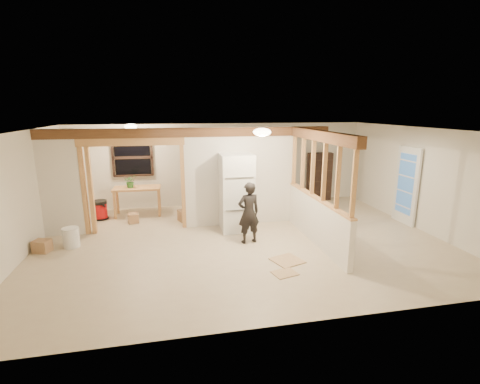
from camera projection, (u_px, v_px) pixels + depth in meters
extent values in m
cube|color=beige|center=(242.00, 240.00, 7.96)|extent=(9.00, 6.50, 0.01)
cube|color=white|center=(242.00, 130.00, 7.37)|extent=(9.00, 6.50, 0.01)
cube|color=silver|center=(221.00, 164.00, 10.76)|extent=(9.00, 0.01, 2.50)
cube|color=silver|center=(293.00, 241.00, 4.57)|extent=(9.00, 0.01, 2.50)
cube|color=silver|center=(17.00, 197.00, 6.79)|extent=(0.01, 6.50, 2.50)
cube|color=silver|center=(421.00, 179.00, 8.54)|extent=(0.01, 6.50, 2.50)
cube|color=silver|center=(60.00, 184.00, 8.02)|extent=(0.90, 0.12, 2.50)
cube|color=silver|center=(240.00, 177.00, 8.84)|extent=(2.80, 0.12, 2.50)
cube|color=tan|center=(135.00, 187.00, 8.37)|extent=(2.46, 0.14, 2.20)
cube|color=brown|center=(191.00, 132.00, 8.35)|extent=(7.00, 0.18, 0.22)
cube|color=brown|center=(320.00, 136.00, 7.33)|extent=(0.18, 3.30, 0.22)
cube|color=silver|center=(316.00, 221.00, 7.77)|extent=(0.12, 3.20, 1.00)
cube|color=tan|center=(318.00, 169.00, 7.50)|extent=(0.14, 3.20, 1.32)
cube|color=black|center=(133.00, 158.00, 10.11)|extent=(1.12, 0.10, 1.10)
cube|color=white|center=(406.00, 186.00, 8.96)|extent=(0.12, 0.86, 2.00)
ellipsoid|color=#FFEABF|center=(262.00, 132.00, 6.96)|extent=(0.36, 0.36, 0.16)
ellipsoid|color=#FFEABF|center=(131.00, 127.00, 9.08)|extent=(0.32, 0.32, 0.14)
ellipsoid|color=#FFD88C|center=(150.00, 140.00, 8.58)|extent=(0.07, 0.07, 0.07)
cube|color=white|center=(236.00, 193.00, 8.46)|extent=(0.78, 0.75, 1.89)
imported|color=black|center=(249.00, 213.00, 7.68)|extent=(0.56, 0.42, 1.39)
cube|color=tan|center=(138.00, 201.00, 9.77)|extent=(1.29, 0.66, 0.80)
imported|color=#2E6028|center=(131.00, 181.00, 9.59)|extent=(0.36, 0.33, 0.36)
cylinder|color=#B50C0E|center=(100.00, 210.00, 9.41)|extent=(0.45, 0.45, 0.53)
cube|color=black|center=(319.00, 177.00, 11.30)|extent=(0.78, 0.26, 1.56)
cylinder|color=silver|center=(71.00, 237.00, 7.53)|extent=(0.38, 0.38, 0.43)
cube|color=#A87A51|center=(186.00, 215.00, 9.31)|extent=(0.44, 0.41, 0.30)
cube|color=#A87A51|center=(133.00, 218.00, 9.17)|extent=(0.30, 0.30, 0.24)
cube|color=#A87A51|center=(42.00, 246.00, 7.29)|extent=(0.38, 0.34, 0.26)
cube|color=tan|center=(287.00, 260.00, 6.88)|extent=(0.68, 0.68, 0.02)
cube|color=tan|center=(285.00, 273.00, 6.35)|extent=(0.50, 0.44, 0.01)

